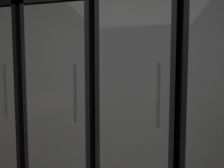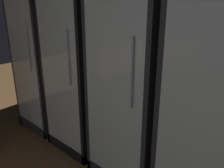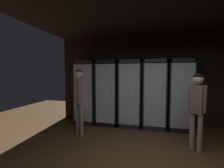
# 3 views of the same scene
# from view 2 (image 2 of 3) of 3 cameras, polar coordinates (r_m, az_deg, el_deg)

# --- Properties ---
(cooler_far_left) EXTENTS (0.65, 0.68, 1.98)m
(cooler_far_left) POSITION_cam_2_polar(r_m,az_deg,el_deg) (2.99, -15.43, 7.83)
(cooler_far_left) COLOR #2B2B30
(cooler_far_left) RESTS_ON ground
(cooler_left) EXTENTS (0.65, 0.68, 1.98)m
(cooler_left) POSITION_cam_2_polar(r_m,az_deg,el_deg) (2.44, -6.37, 5.88)
(cooler_left) COLOR black
(cooler_left) RESTS_ON ground
(cooler_center) EXTENTS (0.65, 0.68, 1.98)m
(cooler_center) POSITION_cam_2_polar(r_m,az_deg,el_deg) (1.98, 7.37, 2.78)
(cooler_center) COLOR #2B2B30
(cooler_center) RESTS_ON ground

